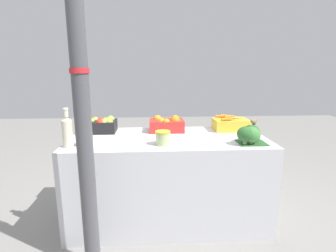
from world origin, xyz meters
The scene contains 11 objects.
ground_plane centered at (0.00, 0.00, 0.00)m, with size 10.00×10.00×0.00m, color gray.
market_table centered at (0.00, 0.00, 0.39)m, with size 1.69×0.78×0.77m, color silver.
support_pole centered at (-0.56, -0.60, 1.33)m, with size 0.12×0.12×2.65m.
apple_crate centered at (-0.63, 0.23, 0.84)m, with size 0.32×0.23×0.14m.
orange_crate centered at (0.01, 0.23, 0.84)m, with size 0.32×0.23×0.14m.
carrot_crate centered at (0.62, 0.23, 0.83)m, with size 0.32×0.24×0.15m.
broccoli_pile centered at (0.64, -0.24, 0.85)m, with size 0.25×0.20×0.15m.
juice_bottle_cloudy centered at (-0.78, -0.23, 0.90)m, with size 0.08×0.08×0.30m.
juice_bottle_amber centered at (-0.66, -0.23, 0.89)m, with size 0.07×0.07×0.28m.
pickle_jar centered at (-0.05, -0.22, 0.83)m, with size 0.12×0.12×0.11m.
sparrow_bird centered at (0.67, -0.21, 0.95)m, with size 0.10×0.11×0.05m.
Camera 1 is at (-0.13, -2.19, 1.37)m, focal length 28.00 mm.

